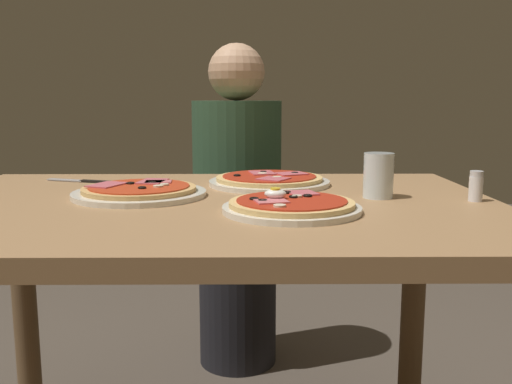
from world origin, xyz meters
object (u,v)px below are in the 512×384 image
Objects in this scene: pizza_across_right at (139,191)px; knife at (84,181)px; water_glass_near at (378,178)px; dining_table at (209,249)px; pizza_foreground at (291,206)px; diner_person at (237,216)px; pizza_across_left at (269,180)px; salt_shaker at (476,186)px.

pizza_across_right reaches higher than knife.
water_glass_near is (0.54, -0.02, 0.03)m from pizza_across_right.
pizza_foreground is (0.17, -0.12, 0.12)m from dining_table.
diner_person reaches higher than pizza_across_right.
pizza_across_left is 0.50m from knife.
pizza_across_right is at bearing 151.31° from pizza_foreground.
water_glass_near is at bearing -2.50° from pizza_across_right.
pizza_across_right is 1.61× the size of knife.
salt_shaker is 1.01m from diner_person.
salt_shaker is (0.44, -0.24, 0.02)m from pizza_across_left.
pizza_across_left is 0.51m from salt_shaker.
diner_person is at bearing 97.99° from pizza_foreground.
diner_person is (0.21, 0.74, -0.22)m from pizza_across_right.
knife is (-0.74, 0.25, -0.04)m from water_glass_near.
pizza_across_right is at bearing 174.68° from salt_shaker.
diner_person is at bearing 123.69° from salt_shaker.
pizza_foreground is 0.23× the size of diner_person.
salt_shaker is (0.94, -0.30, 0.03)m from knife.
pizza_across_right is at bearing 74.48° from diner_person.
knife is 0.16× the size of diner_person.
pizza_across_left is 1.65× the size of knife.
pizza_across_left and pizza_across_right have the same top height.
knife is (-0.36, 0.29, 0.11)m from dining_table.
diner_person is at bearing 99.74° from pizza_across_left.
pizza_across_right reaches higher than dining_table.
pizza_across_left is at bearing 99.74° from diner_person.
knife reaches higher than dining_table.
pizza_across_left is 1.03× the size of pizza_across_right.
pizza_across_left is at bearing 151.61° from salt_shaker.
pizza_foreground is at bearing -37.71° from knife.
pizza_across_left is 0.31m from water_glass_near.
pizza_across_right is (-0.34, 0.18, -0.00)m from pizza_foreground.
pizza_foreground is at bearing -142.34° from water_glass_near.
pizza_foreground is at bearing -28.69° from pizza_across_right.
diner_person is at bearing 74.48° from pizza_across_right.
pizza_across_right is (-0.31, -0.17, -0.00)m from pizza_across_left.
salt_shaker is (0.75, -0.07, 0.02)m from pizza_across_right.
diner_person reaches higher than dining_table.
knife is at bearing 162.56° from salt_shaker.
water_glass_near is at bearing -38.95° from pizza_across_left.
salt_shaker is (0.20, -0.05, -0.01)m from water_glass_near.
pizza_foreground is at bearing 97.99° from diner_person.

